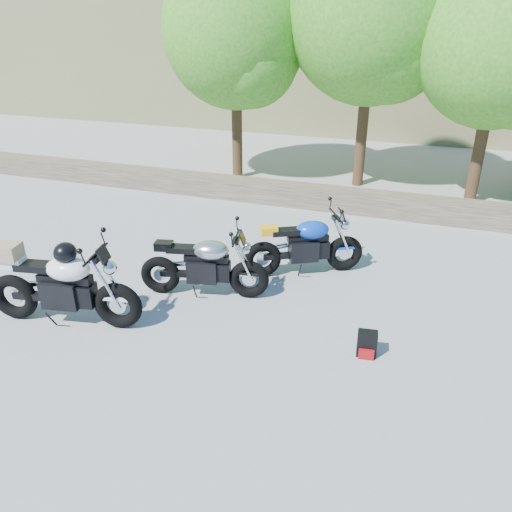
% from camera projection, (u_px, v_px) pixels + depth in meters
% --- Properties ---
extents(ground, '(90.00, 90.00, 0.00)m').
position_uv_depth(ground, '(220.00, 329.00, 7.22)').
color(ground, gray).
rests_on(ground, ground).
extents(stone_wall, '(22.00, 0.55, 0.50)m').
position_uv_depth(stone_wall, '(310.00, 196.00, 11.80)').
color(stone_wall, '#4A3F31').
rests_on(stone_wall, ground).
extents(tree_decid_left, '(3.67, 3.67, 5.62)m').
position_uv_depth(tree_decid_left, '(239.00, 37.00, 12.44)').
color(tree_decid_left, '#382314').
rests_on(tree_decid_left, ground).
extents(tree_decid_mid, '(4.08, 4.08, 6.24)m').
position_uv_depth(tree_decid_mid, '(376.00, 19.00, 11.63)').
color(tree_decid_mid, '#382314').
rests_on(tree_decid_mid, ground).
extents(tree_decid_right, '(3.54, 3.54, 5.41)m').
position_uv_depth(tree_decid_right, '(505.00, 48.00, 10.52)').
color(tree_decid_right, '#382314').
rests_on(tree_decid_right, ground).
extents(silver_bike, '(2.07, 0.76, 1.05)m').
position_uv_depth(silver_bike, '(205.00, 266.00, 7.90)').
color(silver_bike, black).
rests_on(silver_bike, ground).
extents(white_bike, '(2.32, 0.78, 1.29)m').
position_uv_depth(white_bike, '(62.00, 284.00, 7.12)').
color(white_bike, black).
rests_on(white_bike, ground).
extents(blue_bike, '(1.93, 1.15, 1.06)m').
position_uv_depth(blue_bike, '(305.00, 246.00, 8.59)').
color(blue_bike, black).
rests_on(blue_bike, ground).
extents(backpack, '(0.28, 0.25, 0.35)m').
position_uv_depth(backpack, '(367.00, 344.00, 6.60)').
color(backpack, black).
rests_on(backpack, ground).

